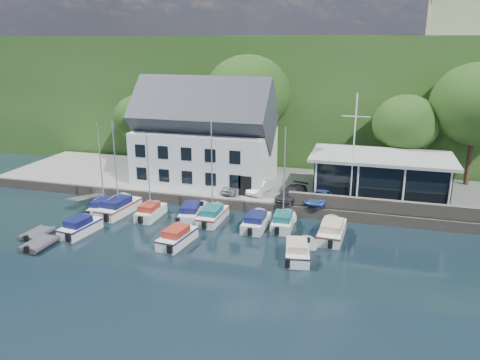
{
  "coord_description": "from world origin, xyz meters",
  "views": [
    {
      "loc": [
        9.87,
        -29.07,
        15.64
      ],
      "look_at": [
        -1.01,
        9.0,
        3.68
      ],
      "focal_mm": 35.0,
      "sensor_mm": 36.0,
      "label": 1
    }
  ],
  "objects": [
    {
      "name": "ground",
      "position": [
        0.0,
        0.0,
        0.0
      ],
      "size": [
        180.0,
        180.0,
        0.0
      ],
      "primitive_type": "plane",
      "color": "black",
      "rests_on": "ground"
    },
    {
      "name": "quay",
      "position": [
        0.0,
        17.5,
        0.5
      ],
      "size": [
        60.0,
        13.0,
        1.0
      ],
      "primitive_type": "cube",
      "color": "gray",
      "rests_on": "ground"
    },
    {
      "name": "quay_face",
      "position": [
        0.0,
        11.0,
        0.5
      ],
      "size": [
        60.0,
        0.3,
        1.0
      ],
      "primitive_type": "cube",
      "color": "#70665A",
      "rests_on": "ground"
    },
    {
      "name": "hillside",
      "position": [
        0.0,
        62.0,
        8.0
      ],
      "size": [
        160.0,
        75.0,
        16.0
      ],
      "primitive_type": "cube",
      "color": "#294C1C",
      "rests_on": "ground"
    },
    {
      "name": "field_patch",
      "position": [
        8.0,
        70.0,
        16.15
      ],
      "size": [
        50.0,
        30.0,
        0.3
      ],
      "primitive_type": "cube",
      "color": "#566331",
      "rests_on": "hillside"
    },
    {
      "name": "farmhouse",
      "position": [
        22.0,
        52.0,
        20.1
      ],
      "size": [
        10.4,
        7.0,
        8.2
      ],
      "primitive_type": null,
      "color": "#C1B992",
      "rests_on": "hillside"
    },
    {
      "name": "harbor_building",
      "position": [
        -7.0,
        16.5,
        5.35
      ],
      "size": [
        14.4,
        8.2,
        8.7
      ],
      "primitive_type": null,
      "color": "white",
      "rests_on": "quay"
    },
    {
      "name": "club_pavilion",
      "position": [
        11.0,
        16.0,
        3.05
      ],
      "size": [
        13.2,
        7.2,
        4.1
      ],
      "primitive_type": null,
      "color": "black",
      "rests_on": "quay"
    },
    {
      "name": "seawall",
      "position": [
        12.0,
        11.4,
        1.6
      ],
      "size": [
        18.0,
        0.5,
        1.2
      ],
      "primitive_type": "cube",
      "color": "#70665A",
      "rests_on": "quay"
    },
    {
      "name": "gangway",
      "position": [
        -16.5,
        9.0,
        0.0
      ],
      "size": [
        1.2,
        6.0,
        1.4
      ],
      "primitive_type": null,
      "color": "silver",
      "rests_on": "ground"
    },
    {
      "name": "car_silver",
      "position": [
        -2.85,
        13.39,
        1.64
      ],
      "size": [
        2.13,
        3.96,
        1.28
      ],
      "primitive_type": "imported",
      "rotation": [
        0.0,
        0.0,
        -0.17
      ],
      "color": "#A4A4A8",
      "rests_on": "quay"
    },
    {
      "name": "car_white",
      "position": [
        -0.35,
        13.91,
        1.6
      ],
      "size": [
        2.15,
        3.86,
        1.21
      ],
      "primitive_type": "imported",
      "rotation": [
        0.0,
        0.0,
        -0.25
      ],
      "color": "silver",
      "rests_on": "quay"
    },
    {
      "name": "car_dgrey",
      "position": [
        3.04,
        12.55,
        1.64
      ],
      "size": [
        2.9,
        4.75,
        1.29
      ],
      "primitive_type": "imported",
      "rotation": [
        0.0,
        0.0,
        -0.27
      ],
      "color": "#2B2B2F",
      "rests_on": "quay"
    },
    {
      "name": "car_blue",
      "position": [
        5.79,
        12.48,
        1.63
      ],
      "size": [
        2.43,
        3.95,
        1.26
      ],
      "primitive_type": "imported",
      "rotation": [
        0.0,
        0.0,
        -0.29
      ],
      "color": "#2E4B8F",
      "rests_on": "quay"
    },
    {
      "name": "flagpole",
      "position": [
        8.44,
        12.73,
        6.11
      ],
      "size": [
        2.45,
        0.2,
        10.21
      ],
      "primitive_type": null,
      "color": "white",
      "rests_on": "quay"
    },
    {
      "name": "tree_0",
      "position": [
        -17.51,
        21.84,
        5.11
      ],
      "size": [
        6.01,
        6.01,
        8.22
      ],
      "primitive_type": null,
      "color": "#18330F",
      "rests_on": "quay"
    },
    {
      "name": "tree_1",
      "position": [
        -11.56,
        21.54,
        5.62
      ],
      "size": [
        6.77,
        6.77,
        9.25
      ],
      "primitive_type": null,
      "color": "#18330F",
      "rests_on": "quay"
    },
    {
      "name": "tree_2",
      "position": [
        -3.7,
        21.59,
        7.54
      ],
      "size": [
        9.57,
        9.57,
        13.08
      ],
      "primitive_type": null,
      "color": "#18330F",
      "rests_on": "quay"
    },
    {
      "name": "tree_4",
      "position": [
        13.2,
        21.8,
        5.62
      ],
      "size": [
        6.76,
        6.76,
        9.23
      ],
      "primitive_type": null,
      "color": "#18330F",
      "rests_on": "quay"
    },
    {
      "name": "tree_5",
      "position": [
        19.78,
        22.47,
        7.27
      ],
      "size": [
        9.17,
        9.17,
        12.54
      ],
      "primitive_type": null,
      "color": "#18330F",
      "rests_on": "quay"
    },
    {
      "name": "boat_r1_0",
      "position": [
        -13.69,
        7.05,
        4.34
      ],
      "size": [
        2.78,
        6.07,
        8.69
      ],
      "primitive_type": null,
      "rotation": [
        0.0,
        0.0,
        0.15
      ],
      "color": "silver",
      "rests_on": "ground"
    },
    {
      "name": "boat_r1_1",
      "position": [
        -12.26,
        7.2,
        4.75
      ],
      "size": [
        2.9,
        7.15,
        9.5
      ],
      "primitive_type": null,
      "rotation": [
        0.0,
        0.0,
        -0.11
      ],
      "color": "silver",
      "rests_on": "ground"
    },
    {
      "name": "boat_r1_2",
      "position": [
        -8.94,
        7.1,
        4.19
      ],
      "size": [
        1.78,
        5.32,
        8.38
      ],
      "primitive_type": null,
      "rotation": [
        0.0,
        0.0,
        -0.01
      ],
      "color": "silver",
      "rests_on": "ground"
    },
    {
      "name": "boat_r1_3",
      "position": [
        -5.28,
        7.95,
        0.71
      ],
      "size": [
        2.74,
        6.26,
        1.42
      ],
      "primitive_type": null,
      "rotation": [
        0.0,
        0.0,
        0.16
      ],
      "color": "silver",
      "rests_on": "ground"
    },
    {
      "name": "boat_r1_4",
      "position": [
        -3.2,
        7.8,
        4.23
      ],
      "size": [
        1.98,
        6.12,
        8.47
      ],
      "primitive_type": null,
      "rotation": [
        0.0,
        0.0,
        -0.02
      ],
      "color": "silver",
      "rests_on": "ground"
    },
    {
      "name": "boat_r1_5",
      "position": [
        0.91,
        7.38,
        0.67
      ],
      "size": [
        2.01,
        5.8,
        1.35
      ],
      "primitive_type": null,
      "rotation": [
        0.0,
        0.0,
        -0.02
      ],
      "color": "silver",
      "rests_on": "ground"
    },
    {
      "name": "boat_r1_6",
      "position": [
        3.14,
        7.96,
        4.35
      ],
      "size": [
        2.1,
        5.48,
        8.69
      ],
      "primitive_type": null,
      "rotation": [
        0.0,
        0.0,
        0.05
      ],
      "color": "silver",
      "rests_on": "ground"
    },
    {
      "name": "boat_r1_7",
      "position": [
        7.39,
        7.04,
        0.74
      ],
      "size": [
        2.34,
        6.71,
        1.49
      ],
      "primitive_type": null,
      "rotation": [
        0.0,
        0.0,
        -0.05
      ],
      "color": "silver",
      "rests_on": "ground"
    },
    {
      "name": "boat_r2_0",
      "position": [
        -12.91,
        2.08,
        0.74
      ],
      "size": [
        2.49,
        5.7,
        1.47
      ],
      "primitive_type": null,
      "rotation": [
        0.0,
        0.0,
        -0.14
      ],
      "color": "silver",
      "rests_on": "ground"
    },
    {
      "name": "boat_r2_2",
      "position": [
        -4.3,
        2.41,
        0.73
      ],
      "size": [
        2.57,
        5.87,
        1.46
      ],
      "primitive_type": null,
      "rotation": [
        0.0,
        0.0,
        -0.14
      ],
      "color": "silver",
      "rests_on": "ground"
    },
    {
      "name": "boat_r2_4",
      "position": [
        5.27,
        2.57,
        0.71
      ],
      "size": [
        2.77,
        5.82,
        1.41
      ],
      "primitive_type": null,
      "rotation": [
        0.0,
        0.0,
        0.17
      ],
      "color": "silver",
      "rests_on": "ground"
    },
    {
      "name": "dinghy_0",
      "position": [
        -16.05,
        0.54,
        0.33
      ],
      "size": [
        1.85,
        2.89,
        0.65
      ],
      "primitive_type": null,
      "rotation": [
        0.0,
        0.0,
        -0.06
      ],
      "color": "#3A393E",
      "rests_on": "ground"
    },
    {
      "name": "dinghy_1",
      "position": [
        -14.46,
        -1.14,
        0.36
      ],
      "size": [
        1.9,
        3.1,
        0.71
      ],
      "primitive_type": null,
      "rotation": [
        0.0,
        0.0,
        -0.02
      ],
      "color": "#3A393E",
      "rests_on": "ground"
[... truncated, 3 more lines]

